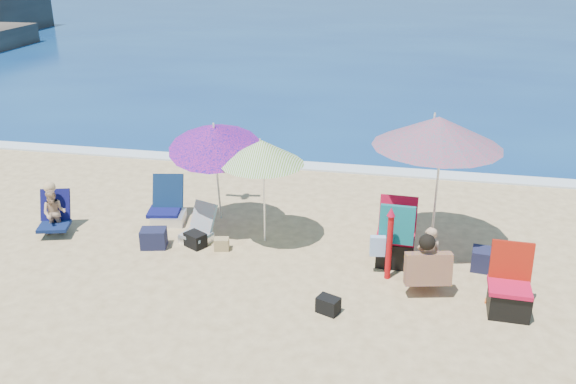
% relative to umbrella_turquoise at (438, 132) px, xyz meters
% --- Properties ---
extents(ground, '(120.00, 120.00, 0.00)m').
position_rel_umbrella_turquoise_xyz_m(ground, '(-1.90, -1.64, -2.01)').
color(ground, '#D8BC84').
rests_on(ground, ground).
extents(sea, '(120.00, 80.00, 0.12)m').
position_rel_umbrella_turquoise_xyz_m(sea, '(-1.90, 43.36, -2.06)').
color(sea, navy).
rests_on(sea, ground).
extents(foam, '(120.00, 0.50, 0.04)m').
position_rel_umbrella_turquoise_xyz_m(foam, '(-1.90, 3.46, -1.99)').
color(foam, white).
rests_on(foam, ground).
extents(umbrella_turquoise, '(2.51, 2.51, 2.29)m').
position_rel_umbrella_turquoise_xyz_m(umbrella_turquoise, '(0.00, 0.00, 0.00)').
color(umbrella_turquoise, white).
rests_on(umbrella_turquoise, ground).
extents(umbrella_striped, '(1.39, 1.39, 1.82)m').
position_rel_umbrella_turquoise_xyz_m(umbrella_striped, '(-2.70, -0.25, -0.42)').
color(umbrella_striped, white).
rests_on(umbrella_striped, ground).
extents(umbrella_blue, '(1.79, 1.84, 2.11)m').
position_rel_umbrella_turquoise_xyz_m(umbrella_blue, '(-3.56, -0.03, -0.28)').
color(umbrella_blue, silver).
rests_on(umbrella_blue, ground).
extents(furled_umbrella, '(0.15, 0.15, 1.16)m').
position_rel_umbrella_turquoise_xyz_m(furled_umbrella, '(-0.60, -1.06, -1.37)').
color(furled_umbrella, '#B60D10').
rests_on(furled_umbrella, ground).
extents(chair_navy, '(0.72, 0.79, 0.79)m').
position_rel_umbrella_turquoise_xyz_m(chair_navy, '(-4.58, 0.21, -1.80)').
color(chair_navy, '#0E114F').
rests_on(chair_navy, ground).
extents(chair_rainbow, '(0.62, 0.69, 0.63)m').
position_rel_umbrella_turquoise_xyz_m(chair_rainbow, '(-3.78, -0.46, -1.84)').
color(chair_rainbow, '#CC7148').
rests_on(chair_rainbow, ground).
extents(camp_chair_left, '(0.58, 0.59, 0.97)m').
position_rel_umbrella_turquoise_xyz_m(camp_chair_left, '(1.05, -1.66, -1.72)').
color(camp_chair_left, red).
rests_on(camp_chair_left, ground).
extents(camp_chair_right, '(0.68, 0.81, 1.08)m').
position_rel_umbrella_turquoise_xyz_m(camp_chair_right, '(-0.52, -0.59, -1.62)').
color(camp_chair_right, red).
rests_on(camp_chair_right, ground).
extents(person_center, '(0.69, 0.74, 0.96)m').
position_rel_umbrella_turquoise_xyz_m(person_center, '(-0.04, -1.29, -1.55)').
color(person_center, tan).
rests_on(person_center, ground).
extents(person_left, '(0.68, 0.78, 0.91)m').
position_rel_umbrella_turquoise_xyz_m(person_left, '(-6.27, -0.67, -1.60)').
color(person_left, tan).
rests_on(person_left, ground).
extents(bag_navy_a, '(0.47, 0.38, 0.32)m').
position_rel_umbrella_turquoise_xyz_m(bag_navy_a, '(-4.43, -0.80, -1.85)').
color(bag_navy_a, '#181B36').
rests_on(bag_navy_a, ground).
extents(bag_black_a, '(0.41, 0.38, 0.24)m').
position_rel_umbrella_turquoise_xyz_m(bag_black_a, '(-3.76, -0.65, -1.89)').
color(bag_black_a, black).
rests_on(bag_black_a, ground).
extents(bag_tan, '(0.27, 0.22, 0.20)m').
position_rel_umbrella_turquoise_xyz_m(bag_tan, '(-3.30, -0.68, -1.91)').
color(bag_tan, '#9F895A').
rests_on(bag_tan, ground).
extents(bag_navy_b, '(0.49, 0.39, 0.34)m').
position_rel_umbrella_turquoise_xyz_m(bag_navy_b, '(0.88, -0.51, -1.84)').
color(bag_navy_b, '#191C38').
rests_on(bag_navy_b, ground).
extents(bag_black_b, '(0.35, 0.30, 0.23)m').
position_rel_umbrella_turquoise_xyz_m(bag_black_b, '(-1.34, -2.14, -1.90)').
color(bag_black_b, black).
rests_on(bag_black_b, ground).
extents(orange_item, '(0.25, 0.15, 0.03)m').
position_rel_umbrella_turquoise_xyz_m(orange_item, '(0.90, -1.47, -2.00)').
color(orange_item, orange).
rests_on(orange_item, ground).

